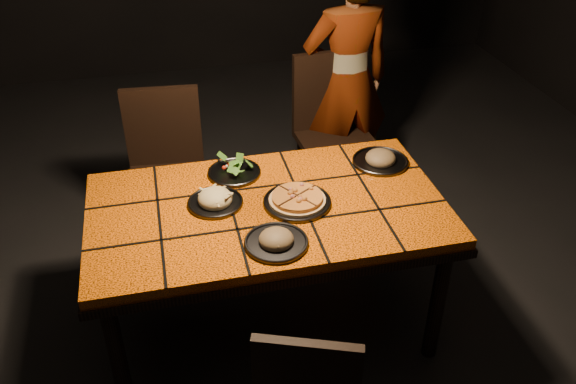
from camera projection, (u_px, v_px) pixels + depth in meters
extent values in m
cube|color=black|center=(270.00, 326.00, 3.17)|extent=(6.00, 7.00, 0.04)
cube|color=orange|center=(267.00, 209.00, 2.76)|extent=(1.60, 0.90, 0.05)
cube|color=black|center=(267.00, 217.00, 2.78)|extent=(1.62, 0.92, 0.04)
cylinder|color=black|center=(118.00, 359.00, 2.54)|extent=(0.07, 0.07, 0.66)
cylinder|color=black|center=(437.00, 304.00, 2.82)|extent=(0.07, 0.07, 0.66)
cylinder|color=black|center=(118.00, 250.00, 3.14)|extent=(0.07, 0.07, 0.66)
cylinder|color=black|center=(381.00, 213.00, 3.41)|extent=(0.07, 0.07, 0.66)
cube|color=black|center=(306.00, 384.00, 2.08)|extent=(0.36, 0.17, 0.41)
cube|color=black|center=(167.00, 182.00, 3.43)|extent=(0.46, 0.46, 0.04)
cube|color=black|center=(163.00, 126.00, 3.45)|extent=(0.43, 0.08, 0.47)
cylinder|color=black|center=(140.00, 238.00, 3.40)|extent=(0.04, 0.04, 0.44)
cylinder|color=black|center=(202.00, 232.00, 3.45)|extent=(0.04, 0.04, 0.44)
cylinder|color=black|center=(143.00, 202.00, 3.69)|extent=(0.04, 0.04, 0.44)
cylinder|color=black|center=(201.00, 198.00, 3.73)|extent=(0.04, 0.04, 0.44)
cube|color=black|center=(338.00, 143.00, 3.76)|extent=(0.48, 0.48, 0.04)
cube|color=black|center=(328.00, 90.00, 3.77)|extent=(0.45, 0.07, 0.50)
cylinder|color=black|center=(318.00, 198.00, 3.71)|extent=(0.04, 0.04, 0.46)
cylinder|color=black|center=(374.00, 189.00, 3.80)|extent=(0.04, 0.04, 0.46)
cylinder|color=black|center=(300.00, 168.00, 4.00)|extent=(0.04, 0.04, 0.46)
cylinder|color=black|center=(352.00, 160.00, 4.09)|extent=(0.04, 0.04, 0.46)
imported|color=brown|center=(347.00, 82.00, 3.78)|extent=(0.60, 0.42, 1.58)
cylinder|color=#35353A|center=(297.00, 203.00, 2.75)|extent=(0.31, 0.31, 0.01)
torus|color=#35353A|center=(297.00, 201.00, 2.75)|extent=(0.31, 0.31, 0.01)
cylinder|color=tan|center=(297.00, 200.00, 2.74)|extent=(0.35, 0.35, 0.01)
cylinder|color=gold|center=(297.00, 197.00, 2.74)|extent=(0.32, 0.32, 0.02)
cylinder|color=#35353A|center=(215.00, 203.00, 2.75)|extent=(0.25, 0.25, 0.01)
torus|color=#35353A|center=(215.00, 202.00, 2.74)|extent=(0.25, 0.25, 0.01)
ellipsoid|color=#C5B482|center=(215.00, 198.00, 2.73)|extent=(0.15, 0.15, 0.08)
cylinder|color=#35353A|center=(234.00, 173.00, 2.96)|extent=(0.26, 0.26, 0.01)
torus|color=#35353A|center=(234.00, 172.00, 2.95)|extent=(0.26, 0.26, 0.01)
cylinder|color=#35353A|center=(276.00, 243.00, 2.51)|extent=(0.27, 0.27, 0.01)
torus|color=#35353A|center=(276.00, 242.00, 2.50)|extent=(0.27, 0.27, 0.01)
ellipsoid|color=brown|center=(276.00, 238.00, 2.49)|extent=(0.16, 0.16, 0.09)
cylinder|color=#35353A|center=(380.00, 162.00, 3.05)|extent=(0.28, 0.28, 0.01)
torus|color=#35353A|center=(380.00, 160.00, 3.04)|extent=(0.28, 0.28, 0.01)
ellipsoid|color=brown|center=(381.00, 157.00, 3.03)|extent=(0.17, 0.17, 0.09)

